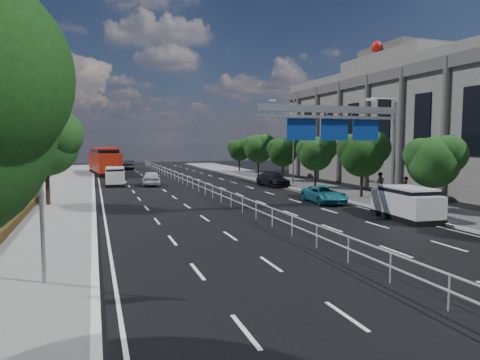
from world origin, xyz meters
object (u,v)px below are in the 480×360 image
near_car_dark (129,165)px  pedestrian_b (379,183)px  toilet_sign (24,195)px  overhead_gantry (345,125)px  parked_car_dark (273,179)px  red_bus (104,161)px  pedestrian_a (405,188)px  white_minivan (115,177)px  near_car_silver (151,178)px  parked_car_teal (324,194)px  silver_minivan (406,203)px

near_car_dark → pedestrian_b: bearing=119.7°
toilet_sign → overhead_gantry: bearing=29.6°
parked_car_dark → red_bus: bearing=121.3°
pedestrian_a → white_minivan: bearing=-60.8°
toilet_sign → pedestrian_b: 28.75m
red_bus → pedestrian_b: 38.03m
toilet_sign → red_bus: (3.45, 46.92, -1.04)m
white_minivan → near_car_silver: white_minivan is taller
near_car_dark → pedestrian_a: bearing=118.3°
near_car_dark → toilet_sign: bearing=89.7°
parked_car_teal → white_minivan: bearing=132.9°
white_minivan → red_bus: red_bus is taller
overhead_gantry → parked_car_teal: overhead_gantry is taller
red_bus → parked_car_dark: red_bus is taller
overhead_gantry → red_bus: (-14.24, 36.87, -3.70)m
overhead_gantry → pedestrian_b: size_ratio=5.50×
parked_car_teal → pedestrian_b: (6.22, 1.81, 0.44)m
silver_minivan → pedestrian_a: bearing=56.0°
silver_minivan → pedestrian_a: silver_minivan is taller
white_minivan → near_car_silver: size_ratio=1.00×
near_car_dark → parked_car_dark: size_ratio=0.96×
toilet_sign → overhead_gantry: (17.69, 10.05, 2.66)m
silver_minivan → pedestrian_a: 8.01m
parked_car_teal → overhead_gantry: bearing=-93.0°
parked_car_teal → pedestrian_b: bearing=20.8°
near_car_dark → red_bus: bearing=73.8°
toilet_sign → parked_car_teal: 22.63m
near_car_silver → overhead_gantry: bearing=122.6°
toilet_sign → pedestrian_a: toilet_sign is taller
near_car_silver → pedestrian_b: pedestrian_b is taller
parked_car_dark → pedestrian_b: (5.10, -10.43, 0.38)m
toilet_sign → parked_car_teal: (18.13, 13.34, -2.31)m
silver_minivan → parked_car_dark: (-0.00, 19.68, -0.25)m
overhead_gantry → near_car_dark: overhead_gantry is taller
red_bus → near_car_dark: bearing=60.4°
pedestrian_b → red_bus: bearing=-29.6°
near_car_silver → white_minivan: bearing=-8.6°
silver_minivan → near_car_dark: bearing=108.8°
red_bus → silver_minivan: 43.96m
parked_car_dark → near_car_silver: bearing=153.1°
silver_minivan → pedestrian_b: (5.10, 9.25, 0.13)m
red_bus → near_car_silver: size_ratio=2.83×
near_car_silver → parked_car_teal: 19.88m
toilet_sign → pedestrian_b: toilet_sign is taller
parked_car_teal → toilet_sign: bearing=-139.1°
silver_minivan → pedestrian_b: pedestrian_b is taller
overhead_gantry → silver_minivan: size_ratio=2.14×
white_minivan → red_bus: (-0.63, 15.78, 0.98)m
overhead_gantry → silver_minivan: bearing=-69.4°
parked_car_teal → near_car_silver: bearing=126.5°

